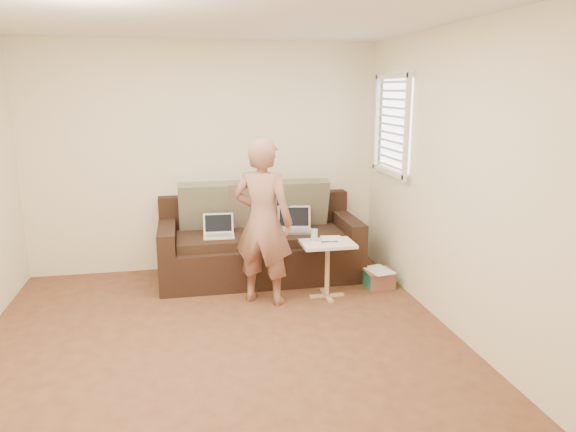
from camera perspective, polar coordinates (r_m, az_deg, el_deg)
The scene contains 18 objects.
floor at distance 4.38m, azimuth -6.91°, elevation -14.75°, with size 4.50×4.50×0.00m, color #562E20.
ceiling at distance 3.90m, azimuth -8.05°, elevation 21.26°, with size 4.50×4.50×0.00m, color white.
wall_back at distance 6.16m, azimuth -8.94°, elevation 6.18°, with size 4.00×4.00×0.00m, color beige.
wall_front at distance 1.79m, azimuth -2.18°, elevation -11.68°, with size 4.00×4.00×0.00m, color beige.
wall_right at distance 4.53m, azimuth 18.72°, elevation 3.05°, with size 4.50×4.50×0.00m, color beige.
window_blinds at distance 5.80m, azimuth 11.17°, elevation 9.63°, with size 0.12×0.88×1.08m, color white, non-canonical shape.
sofa at distance 5.92m, azimuth -3.04°, elevation -2.62°, with size 2.20×0.95×0.85m, color black, non-canonical shape.
pillow_left at distance 5.99m, azimuth -9.09°, elevation 1.03°, with size 0.55×0.14×0.55m, color #626048, non-canonical shape.
pillow_mid at distance 6.05m, azimuth -3.88°, elevation 1.28°, with size 0.55×0.14×0.55m, color brown, non-canonical shape.
pillow_right at distance 6.12m, azimuth 1.75°, elevation 1.44°, with size 0.55×0.14×0.55m, color #626048, non-canonical shape.
laptop_silver at distance 5.90m, azimuth 0.74°, elevation -1.71°, with size 0.38×0.27×0.25m, color #B7BABC, non-canonical shape.
laptop_white at distance 5.74m, azimuth -7.45°, elevation -2.25°, with size 0.33×0.24×0.24m, color white, non-canonical shape.
person at distance 5.11m, azimuth -2.71°, elevation -0.62°, with size 0.60×0.41×1.64m, color #8C514C.
side_table at distance 5.39m, azimuth 4.25°, elevation -5.79°, with size 0.53×0.37×0.58m, color silver, non-canonical shape.
drinking_glass at distance 5.33m, azimuth 2.83°, elevation -2.07°, with size 0.07×0.07×0.12m, color silver, non-canonical shape.
scissors at distance 5.29m, azimuth 4.49°, elevation -2.78°, with size 0.18×0.10×0.02m, color silver, non-canonical shape.
paper_on_table at distance 5.39m, azimuth 4.76°, elevation -2.55°, with size 0.21×0.30×0.00m, color white, non-canonical shape.
striped_box at distance 5.78m, azimuth 9.73°, elevation -6.64°, with size 0.30×0.30×0.19m, color red, non-canonical shape.
Camera 1 is at (-0.25, -3.85, 2.06)m, focal length 32.99 mm.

